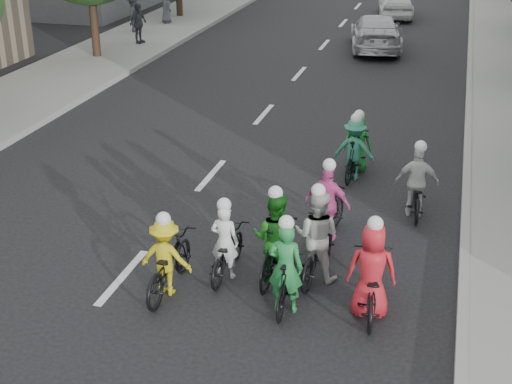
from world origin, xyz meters
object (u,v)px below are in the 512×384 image
at_px(cyclist_4, 371,279).
at_px(follow_car_lead, 376,32).
at_px(cyclist_0, 226,249).
at_px(cyclist_9, 358,147).
at_px(cyclist_7, 354,153).
at_px(cyclist_5, 286,276).
at_px(spectator_0, 134,13).
at_px(cyclist_6, 317,244).
at_px(cyclist_8, 417,189).
at_px(spectator_2, 166,7).
at_px(spectator_1, 138,23).
at_px(cyclist_1, 276,244).
at_px(cyclist_3, 328,210).
at_px(cyclist_2, 167,261).
at_px(follow_car_trail, 396,3).

distance_m(cyclist_4, follow_car_lead, 19.78).
bearing_deg(cyclist_0, cyclist_9, -104.65).
bearing_deg(cyclist_7, cyclist_5, 92.49).
height_order(cyclist_4, spectator_0, cyclist_4).
relative_size(cyclist_0, cyclist_6, 0.87).
height_order(cyclist_8, spectator_2, cyclist_8).
bearing_deg(spectator_2, spectator_1, -179.34).
relative_size(cyclist_6, spectator_2, 1.31).
height_order(cyclist_4, cyclist_6, cyclist_6).
bearing_deg(spectator_2, spectator_0, 159.51).
bearing_deg(cyclist_1, cyclist_6, -154.01).
xyz_separation_m(cyclist_0, cyclist_3, (1.53, 1.88, 0.13)).
relative_size(cyclist_2, cyclist_6, 1.00).
bearing_deg(cyclist_3, cyclist_2, 59.99).
bearing_deg(cyclist_4, cyclist_3, -70.11).
distance_m(cyclist_2, cyclist_9, 6.96).
distance_m(cyclist_5, follow_car_trail, 27.46).
height_order(cyclist_4, cyclist_8, cyclist_4).
bearing_deg(spectator_2, cyclist_7, -151.21).
bearing_deg(cyclist_8, cyclist_4, 77.86).
xyz_separation_m(cyclist_1, cyclist_3, (0.63, 1.78, -0.05)).
bearing_deg(cyclist_1, cyclist_4, 163.77).
distance_m(cyclist_0, spectator_0, 21.71).
distance_m(follow_car_trail, spectator_2, 11.66).
relative_size(cyclist_2, cyclist_7, 1.13).
bearing_deg(cyclist_4, cyclist_0, -17.29).
bearing_deg(cyclist_2, cyclist_9, -110.48).
relative_size(cyclist_4, cyclist_8, 1.11).
relative_size(follow_car_lead, spectator_2, 3.30).
xyz_separation_m(cyclist_5, follow_car_trail, (-0.84, 27.45, 0.11)).
xyz_separation_m(cyclist_0, cyclist_4, (2.71, -0.53, 0.11)).
bearing_deg(cyclist_9, cyclist_1, 78.38).
height_order(cyclist_7, spectator_1, spectator_1).
bearing_deg(cyclist_1, follow_car_lead, -85.36).
xyz_separation_m(cyclist_5, spectator_1, (-10.66, 17.70, 0.37)).
bearing_deg(cyclist_1, cyclist_2, 31.13).
relative_size(cyclist_3, cyclist_7, 1.06).
xyz_separation_m(cyclist_0, follow_car_lead, (0.38, 19.11, 0.20)).
relative_size(cyclist_4, cyclist_7, 1.10).
distance_m(cyclist_1, cyclist_5, 0.98).
xyz_separation_m(cyclist_2, cyclist_7, (2.39, 5.98, 0.05)).
height_order(cyclist_2, follow_car_trail, cyclist_2).
xyz_separation_m(cyclist_1, cyclist_7, (0.67, 5.06, -0.07)).
relative_size(follow_car_lead, follow_car_trail, 1.17).
bearing_deg(cyclist_3, spectator_1, -43.10).
xyz_separation_m(cyclist_0, cyclist_1, (0.90, 0.10, 0.19)).
xyz_separation_m(cyclist_7, spectator_2, (-11.48, 16.19, 0.26)).
bearing_deg(cyclist_0, cyclist_8, -131.11).
bearing_deg(cyclist_2, follow_car_lead, -93.85).
height_order(cyclist_5, cyclist_7, cyclist_5).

